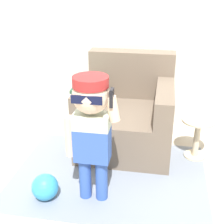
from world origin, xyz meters
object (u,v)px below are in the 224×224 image
(side_table, at_px, (197,134))
(armchair, at_px, (127,114))
(person_child, at_px, (91,122))
(toy_ball, at_px, (45,187))

(side_table, bearing_deg, armchair, 167.94)
(person_child, height_order, toy_ball, person_child)
(toy_ball, bearing_deg, side_table, 34.58)
(side_table, bearing_deg, person_child, -138.00)
(armchair, relative_size, side_table, 2.32)
(armchair, distance_m, toy_ball, 1.16)
(person_child, distance_m, side_table, 1.23)
(armchair, distance_m, person_child, 1.00)
(armchair, bearing_deg, toy_ball, -117.82)
(person_child, height_order, side_table, person_child)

